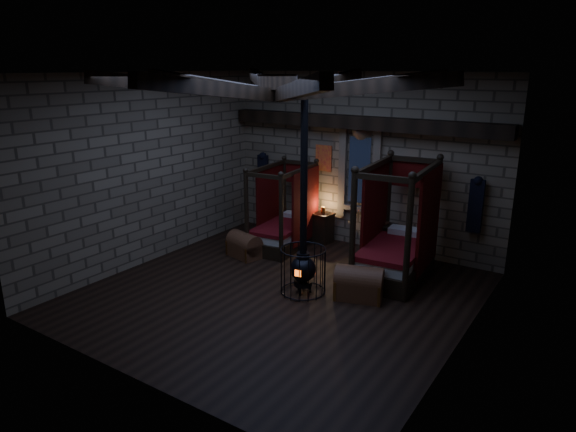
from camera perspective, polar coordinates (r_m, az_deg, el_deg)
The scene contains 8 objects.
room at distance 9.37m, azimuth -0.85°, elevation 12.84°, with size 7.02×7.02×4.29m.
bed_left at distance 12.65m, azimuth -0.41°, elevation -1.22°, with size 1.19×2.01×2.01m.
bed_right at distance 11.13m, azimuth 11.95°, elevation -3.57°, with size 1.40×2.39×2.40m.
trunk_left at distance 12.08m, azimuth -4.87°, elevation -3.33°, with size 0.91×0.70×0.59m.
trunk_right at distance 10.02m, azimuth 7.89°, elevation -7.50°, with size 1.02×0.81×0.66m.
nightstand_left at distance 12.99m, azimuth 3.88°, elevation -1.28°, with size 0.54×0.52×0.93m.
nightstand_right at distance 12.21m, azimuth 10.54°, elevation -2.63°, with size 0.55×0.53×0.86m.
stove at distance 10.05m, azimuth 1.69°, elevation -5.46°, with size 0.90×0.90×4.05m.
Camera 1 is at (5.28, -7.63, 4.31)m, focal length 32.00 mm.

